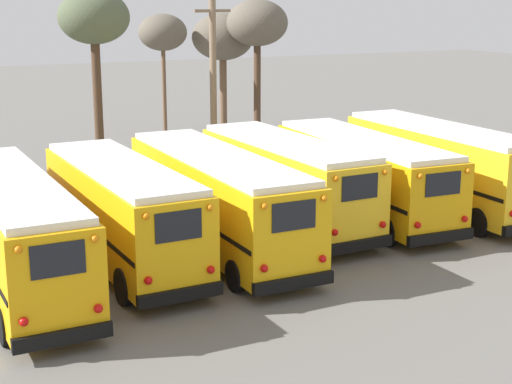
{
  "coord_description": "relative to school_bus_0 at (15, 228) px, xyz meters",
  "views": [
    {
      "loc": [
        -11.85,
        -23.73,
        8.16
      ],
      "look_at": [
        0.0,
        -0.13,
        1.67
      ],
      "focal_mm": 55.0,
      "sensor_mm": 36.0,
      "label": 1
    }
  ],
  "objects": [
    {
      "name": "bare_tree_1",
      "position": [
        16.26,
        21.32,
        4.18
      ],
      "size": [
        3.74,
        3.74,
        7.4
      ],
      "color": "brown",
      "rests_on": "ground"
    },
    {
      "name": "utility_pole",
      "position": [
        11.29,
        11.45,
        2.75
      ],
      "size": [
        1.8,
        0.32,
        8.72
      ],
      "color": "#75604C",
      "rests_on": "ground"
    },
    {
      "name": "school_bus_4",
      "position": [
        13.31,
        1.85,
        -0.03
      ],
      "size": [
        3.1,
        10.26,
        3.12
      ],
      "color": "#E5A00C",
      "rests_on": "ground"
    },
    {
      "name": "school_bus_0",
      "position": [
        0.0,
        0.0,
        0.0
      ],
      "size": [
        2.5,
        10.92,
        3.2
      ],
      "color": "#E5A00C",
      "rests_on": "ground"
    },
    {
      "name": "bare_tree_3",
      "position": [
        17.31,
        18.79,
        5.03
      ],
      "size": [
        3.56,
        3.56,
        8.21
      ],
      "color": "#473323",
      "rests_on": "ground"
    },
    {
      "name": "school_bus_5",
      "position": [
        16.64,
        1.34,
        0.09
      ],
      "size": [
        2.64,
        10.13,
        3.36
      ],
      "color": "yellow",
      "rests_on": "ground"
    },
    {
      "name": "bare_tree_2",
      "position": [
        6.46,
        14.17,
        5.48
      ],
      "size": [
        3.34,
        3.34,
        8.64
      ],
      "color": "#473323",
      "rests_on": "ground"
    },
    {
      "name": "ground_plane",
      "position": [
        8.32,
        1.18,
        -1.74
      ],
      "size": [
        160.0,
        160.0,
        0.0
      ],
      "primitive_type": "plane",
      "color": "#66635E"
    },
    {
      "name": "school_bus_3",
      "position": [
        9.99,
        1.92,
        0.04
      ],
      "size": [
        2.77,
        9.42,
        3.26
      ],
      "color": "yellow",
      "rests_on": "ground"
    },
    {
      "name": "bare_tree_0",
      "position": [
        12.5,
        21.52,
        4.52
      ],
      "size": [
        2.85,
        2.85,
        7.39
      ],
      "color": "brown",
      "rests_on": "ground"
    },
    {
      "name": "school_bus_2",
      "position": [
        6.66,
        0.65,
        0.02
      ],
      "size": [
        2.64,
        10.76,
        3.25
      ],
      "color": "#EAAA0F",
      "rests_on": "ground"
    },
    {
      "name": "school_bus_1",
      "position": [
        3.33,
        0.46,
        0.04
      ],
      "size": [
        2.68,
        9.5,
        3.25
      ],
      "color": "#EAAA0F",
      "rests_on": "ground"
    }
  ]
}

